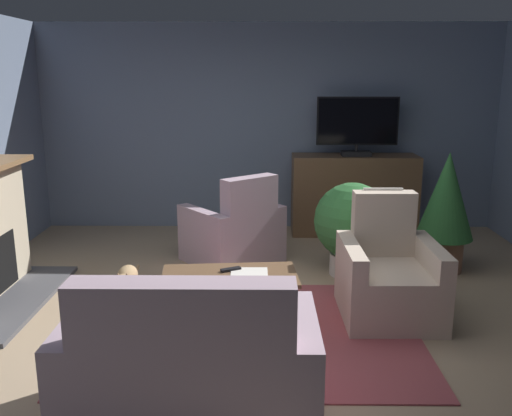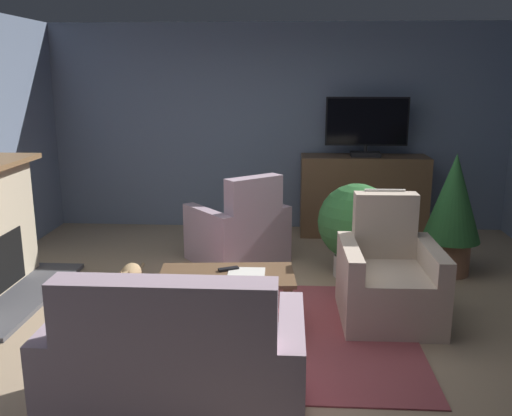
{
  "view_description": "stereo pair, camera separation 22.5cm",
  "coord_description": "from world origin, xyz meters",
  "px_view_note": "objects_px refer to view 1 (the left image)",
  "views": [
    {
      "loc": [
        -0.09,
        -4.39,
        2.04
      ],
      "look_at": [
        -0.14,
        0.36,
        0.89
      ],
      "focal_mm": 39.02,
      "sensor_mm": 36.0,
      "label": 1
    },
    {
      "loc": [
        0.14,
        -4.38,
        2.04
      ],
      "look_at": [
        -0.14,
        0.36,
        0.89
      ],
      "focal_mm": 39.02,
      "sensor_mm": 36.0,
      "label": 2
    }
  ],
  "objects_px": {
    "tv_cabinet": "(354,196)",
    "tv_remote": "(231,269)",
    "coffee_table": "(230,280)",
    "armchair_beside_cabinet": "(388,278)",
    "armchair_by_fireplace": "(234,234)",
    "folded_newspaper": "(249,272)",
    "potted_plant_small_fern_corner": "(446,206)",
    "potted_plant_on_hearth_side": "(352,224)",
    "sofa_floral": "(190,370)",
    "cat": "(127,277)",
    "television": "(357,125)"
  },
  "relations": [
    {
      "from": "potted_plant_small_fern_corner",
      "to": "cat",
      "type": "relative_size",
      "value": 1.82
    },
    {
      "from": "television",
      "to": "tv_remote",
      "type": "bearing_deg",
      "value": -118.32
    },
    {
      "from": "armchair_beside_cabinet",
      "to": "armchair_by_fireplace",
      "type": "relative_size",
      "value": 0.86
    },
    {
      "from": "coffee_table",
      "to": "sofa_floral",
      "type": "xyz_separation_m",
      "value": [
        -0.16,
        -1.27,
        -0.08
      ]
    },
    {
      "from": "potted_plant_on_hearth_side",
      "to": "cat",
      "type": "height_order",
      "value": "potted_plant_on_hearth_side"
    },
    {
      "from": "cat",
      "to": "sofa_floral",
      "type": "bearing_deg",
      "value": -67.29
    },
    {
      "from": "armchair_by_fireplace",
      "to": "cat",
      "type": "distance_m",
      "value": 1.3
    },
    {
      "from": "armchair_by_fireplace",
      "to": "sofa_floral",
      "type": "bearing_deg",
      "value": -92.43
    },
    {
      "from": "television",
      "to": "armchair_by_fireplace",
      "type": "bearing_deg",
      "value": -143.03
    },
    {
      "from": "coffee_table",
      "to": "tv_remote",
      "type": "relative_size",
      "value": 6.69
    },
    {
      "from": "tv_cabinet",
      "to": "coffee_table",
      "type": "relative_size",
      "value": 1.41
    },
    {
      "from": "armchair_by_fireplace",
      "to": "folded_newspaper",
      "type": "bearing_deg",
      "value": -82.89
    },
    {
      "from": "tv_remote",
      "to": "potted_plant_on_hearth_side",
      "type": "distance_m",
      "value": 1.67
    },
    {
      "from": "armchair_beside_cabinet",
      "to": "armchair_by_fireplace",
      "type": "bearing_deg",
      "value": 135.03
    },
    {
      "from": "tv_cabinet",
      "to": "tv_remote",
      "type": "relative_size",
      "value": 9.39
    },
    {
      "from": "tv_remote",
      "to": "television",
      "type": "bearing_deg",
      "value": -144.76
    },
    {
      "from": "television",
      "to": "folded_newspaper",
      "type": "distance_m",
      "value": 3.17
    },
    {
      "from": "tv_cabinet",
      "to": "sofa_floral",
      "type": "bearing_deg",
      "value": -111.56
    },
    {
      "from": "coffee_table",
      "to": "armchair_beside_cabinet",
      "type": "bearing_deg",
      "value": 10.81
    },
    {
      "from": "television",
      "to": "potted_plant_small_fern_corner",
      "type": "distance_m",
      "value": 1.71
    },
    {
      "from": "tv_remote",
      "to": "potted_plant_on_hearth_side",
      "type": "relative_size",
      "value": 0.18
    },
    {
      "from": "potted_plant_small_fern_corner",
      "to": "cat",
      "type": "distance_m",
      "value": 3.33
    },
    {
      "from": "armchair_beside_cabinet",
      "to": "potted_plant_on_hearth_side",
      "type": "height_order",
      "value": "armchair_beside_cabinet"
    },
    {
      "from": "television",
      "to": "tv_remote",
      "type": "height_order",
      "value": "television"
    },
    {
      "from": "tv_cabinet",
      "to": "armchair_beside_cabinet",
      "type": "relative_size",
      "value": 1.52
    },
    {
      "from": "potted_plant_on_hearth_side",
      "to": "potted_plant_small_fern_corner",
      "type": "bearing_deg",
      "value": 7.55
    },
    {
      "from": "folded_newspaper",
      "to": "armchair_by_fireplace",
      "type": "xyz_separation_m",
      "value": [
        -0.2,
        1.6,
        -0.14
      ]
    },
    {
      "from": "folded_newspaper",
      "to": "potted_plant_small_fern_corner",
      "type": "bearing_deg",
      "value": 33.15
    },
    {
      "from": "armchair_by_fireplace",
      "to": "potted_plant_on_hearth_side",
      "type": "xyz_separation_m",
      "value": [
        1.23,
        -0.38,
        0.21
      ]
    },
    {
      "from": "coffee_table",
      "to": "potted_plant_small_fern_corner",
      "type": "xyz_separation_m",
      "value": [
        2.17,
        1.4,
        0.3
      ]
    },
    {
      "from": "sofa_floral",
      "to": "armchair_beside_cabinet",
      "type": "height_order",
      "value": "armchair_beside_cabinet"
    },
    {
      "from": "potted_plant_small_fern_corner",
      "to": "armchair_beside_cabinet",
      "type": "bearing_deg",
      "value": -126.01
    },
    {
      "from": "armchair_beside_cabinet",
      "to": "potted_plant_on_hearth_side",
      "type": "xyz_separation_m",
      "value": [
        -0.16,
        1.01,
        0.21
      ]
    },
    {
      "from": "armchair_beside_cabinet",
      "to": "folded_newspaper",
      "type": "bearing_deg",
      "value": -169.75
    },
    {
      "from": "sofa_floral",
      "to": "tv_cabinet",
      "type": "bearing_deg",
      "value": 68.44
    },
    {
      "from": "coffee_table",
      "to": "armchair_beside_cabinet",
      "type": "xyz_separation_m",
      "value": [
        1.35,
        0.26,
        -0.08
      ]
    },
    {
      "from": "television",
      "to": "potted_plant_small_fern_corner",
      "type": "relative_size",
      "value": 0.8
    },
    {
      "from": "television",
      "to": "coffee_table",
      "type": "distance_m",
      "value": 3.29
    },
    {
      "from": "coffee_table",
      "to": "armchair_beside_cabinet",
      "type": "distance_m",
      "value": 1.37
    },
    {
      "from": "tv_cabinet",
      "to": "potted_plant_small_fern_corner",
      "type": "relative_size",
      "value": 1.26
    },
    {
      "from": "folded_newspaper",
      "to": "tv_remote",
      "type": "bearing_deg",
      "value": 163.9
    },
    {
      "from": "tv_remote",
      "to": "cat",
      "type": "bearing_deg",
      "value": -62.79
    },
    {
      "from": "armchair_beside_cabinet",
      "to": "armchair_by_fireplace",
      "type": "height_order",
      "value": "armchair_beside_cabinet"
    },
    {
      "from": "coffee_table",
      "to": "potted_plant_on_hearth_side",
      "type": "height_order",
      "value": "potted_plant_on_hearth_side"
    },
    {
      "from": "armchair_by_fireplace",
      "to": "potted_plant_small_fern_corner",
      "type": "height_order",
      "value": "potted_plant_small_fern_corner"
    },
    {
      "from": "sofa_floral",
      "to": "potted_plant_small_fern_corner",
      "type": "relative_size",
      "value": 1.19
    },
    {
      "from": "folded_newspaper",
      "to": "sofa_floral",
      "type": "bearing_deg",
      "value": -104.53
    },
    {
      "from": "tv_remote",
      "to": "potted_plant_small_fern_corner",
      "type": "relative_size",
      "value": 0.13
    },
    {
      "from": "tv_cabinet",
      "to": "folded_newspaper",
      "type": "bearing_deg",
      "value": -114.96
    },
    {
      "from": "folded_newspaper",
      "to": "potted_plant_small_fern_corner",
      "type": "relative_size",
      "value": 0.24
    }
  ]
}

